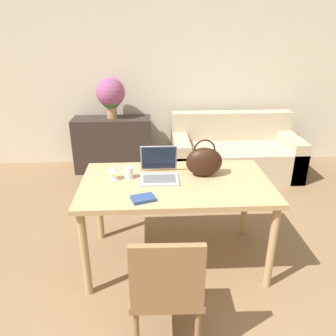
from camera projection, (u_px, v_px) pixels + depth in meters
The scene contains 12 objects.
ground_plane at pixel (182, 324), 2.30m from camera, with size 14.00×14.00×0.00m, color #846647.
wall_back at pixel (163, 71), 4.65m from camera, with size 10.00×0.06×2.70m.
dining_table at pixel (176, 191), 2.68m from camera, with size 1.53×0.86×0.77m.
chair at pixel (167, 285), 1.98m from camera, with size 0.45×0.45×0.87m.
couch at pixel (234, 154), 4.59m from camera, with size 1.71×0.86×0.82m.
sideboard at pixel (113, 144), 4.68m from camera, with size 1.08×0.40×0.77m.
laptop at pixel (159, 169), 2.71m from camera, with size 0.31×0.32×0.25m.
drinking_glass at pixel (129, 173), 2.69m from camera, with size 0.07×0.07×0.09m.
wine_glass at pixel (113, 169), 2.64m from camera, with size 0.08×0.08×0.13m.
handbag at pixel (204, 161), 2.70m from camera, with size 0.30×0.16×0.32m.
flower_vase at pixel (111, 95), 4.42m from camera, with size 0.39×0.39×0.55m.
book at pixel (143, 198), 2.36m from camera, with size 0.19×0.16×0.02m.
Camera 1 is at (-0.19, -1.67, 1.91)m, focal length 35.00 mm.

